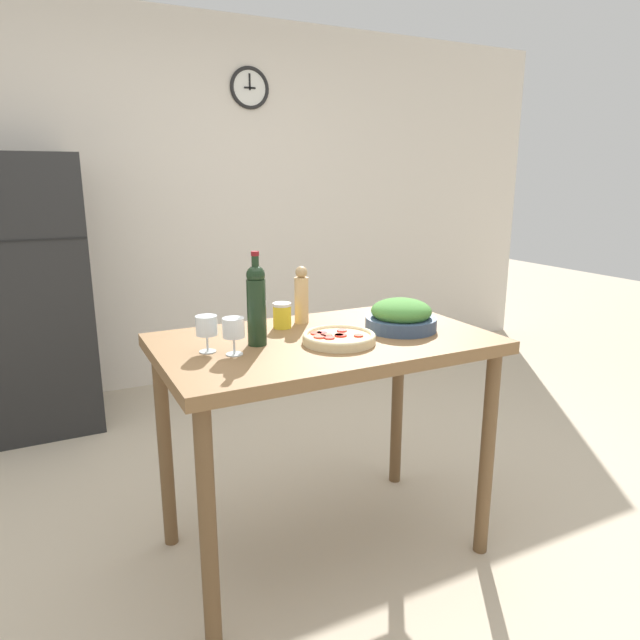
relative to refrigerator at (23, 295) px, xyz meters
The scene contains 11 objects.
ground_plane 2.32m from the refrigerator, 61.46° to the right, with size 14.00×14.00×0.00m, color #BCAD93.
wall_back 1.21m from the refrigerator, 20.81° to the left, with size 6.40×0.08×2.60m.
refrigerator is the anchor object (origin of this frame).
prep_counter 2.17m from the refrigerator, 61.46° to the right, with size 1.25×0.75×0.91m.
wine_bottle 2.05m from the refrigerator, 67.59° to the right, with size 0.07×0.07×0.34m.
wine_glass_near 2.08m from the refrigerator, 71.31° to the right, with size 0.08×0.08×0.13m.
wine_glass_far 1.99m from the refrigerator, 72.67° to the right, with size 0.08×0.08×0.13m.
pepper_mill 1.99m from the refrigerator, 57.67° to the right, with size 0.06×0.06×0.24m.
salad_bowl 2.38m from the refrigerator, 55.02° to the right, with size 0.28×0.28×0.13m.
homemade_pizza 2.26m from the refrigerator, 62.17° to the right, with size 0.27×0.27×0.04m.
salt_canister 1.96m from the refrigerator, 60.88° to the right, with size 0.07×0.07×0.10m.
Camera 1 is at (-0.95, -1.86, 1.51)m, focal length 32.00 mm.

